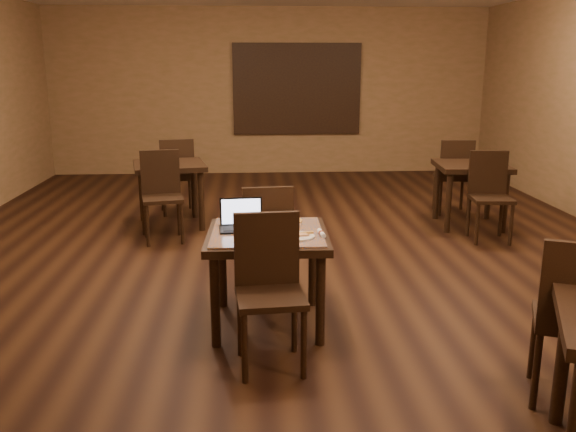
{
  "coord_description": "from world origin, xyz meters",
  "views": [
    {
      "loc": [
        -0.35,
        -6.4,
        2.01
      ],
      "look_at": [
        -0.07,
        -1.78,
        0.85
      ],
      "focal_mm": 38.0,
      "sensor_mm": 36.0,
      "label": 1
    }
  ],
  "objects": [
    {
      "name": "other_table_b",
      "position": [
        -1.38,
        1.2,
        0.67
      ],
      "size": [
        1.01,
        1.01,
        0.8
      ],
      "rotation": [
        0.0,
        0.0,
        0.21
      ],
      "color": "black",
      "rests_on": "ground"
    },
    {
      "name": "tiled_table",
      "position": [
        -0.24,
        -1.91,
        0.66
      ],
      "size": [
        0.94,
        0.94,
        0.76
      ],
      "rotation": [
        0.0,
        0.0,
        -0.02
      ],
      "color": "black",
      "rests_on": "ground"
    },
    {
      "name": "other_table_a_chair_near",
      "position": [
        2.4,
        0.37,
        0.58
      ],
      "size": [
        0.48,
        0.48,
        1.03
      ],
      "rotation": [
        0.0,
        0.0,
        -0.09
      ],
      "color": "black",
      "rests_on": "ground"
    },
    {
      "name": "other_table_a_chair_far",
      "position": [
        2.38,
        1.57,
        0.58
      ],
      "size": [
        0.48,
        0.48,
        1.03
      ],
      "rotation": [
        0.0,
        0.0,
        3.05
      ],
      "color": "black",
      "rests_on": "ground"
    },
    {
      "name": "chair_main_far",
      "position": [
        -0.23,
        -1.3,
        0.57
      ],
      "size": [
        0.48,
        0.48,
        1.01
      ],
      "rotation": [
        0.0,
        0.0,
        3.25
      ],
      "color": "black",
      "rests_on": "ground"
    },
    {
      "name": "wall_back",
      "position": [
        0.0,
        5.0,
        1.5
      ],
      "size": [
        8.0,
        0.02,
        3.0
      ],
      "primitive_type": "cube",
      "color": "#906949",
      "rests_on": "ground"
    },
    {
      "name": "spatula",
      "position": [
        -0.1,
        -1.69,
        0.79
      ],
      "size": [
        0.19,
        0.29,
        0.01
      ],
      "primitive_type": "cube",
      "rotation": [
        0.0,
        0.0,
        0.32
      ],
      "color": "silver",
      "rests_on": "pizza_whole"
    },
    {
      "name": "wall_front",
      "position": [
        0.0,
        -5.0,
        1.5
      ],
      "size": [
        8.0,
        0.02,
        3.0
      ],
      "primitive_type": "cube",
      "color": "#906949",
      "rests_on": "ground"
    },
    {
      "name": "laptop",
      "position": [
        -0.44,
        -1.8,
        0.82
      ],
      "size": [
        0.35,
        0.29,
        0.23
      ],
      "rotation": [
        0.0,
        0.0,
        0.09
      ],
      "color": "black",
      "rests_on": "tiled_table"
    },
    {
      "name": "other_table_a",
      "position": [
        2.39,
        0.97,
        0.66
      ],
      "size": [
        0.92,
        0.92,
        0.79
      ],
      "rotation": [
        0.0,
        0.0,
        -0.09
      ],
      "color": "black",
      "rests_on": "ground"
    },
    {
      "name": "chair_main_near",
      "position": [
        -0.25,
        -2.52,
        0.58
      ],
      "size": [
        0.49,
        0.49,
        1.04
      ],
      "rotation": [
        0.0,
        0.0,
        0.09
      ],
      "color": "black",
      "rests_on": "ground"
    },
    {
      "name": "plate",
      "position": [
        -0.02,
        -2.09,
        0.77
      ],
      "size": [
        0.25,
        0.25,
        0.01
      ],
      "primitive_type": "cylinder",
      "color": "white",
      "rests_on": "tiled_table"
    },
    {
      "name": "napkin_roll",
      "position": [
        0.16,
        -2.05,
        0.78
      ],
      "size": [
        0.05,
        0.16,
        0.04
      ],
      "rotation": [
        0.0,
        0.0,
        0.11
      ],
      "color": "white",
      "rests_on": "tiled_table"
    },
    {
      "name": "pizza_slice",
      "position": [
        -0.02,
        -2.09,
        0.79
      ],
      "size": [
        0.21,
        0.21,
        0.02
      ],
      "primitive_type": null,
      "rotation": [
        0.0,
        0.0,
        0.23
      ],
      "color": "#F6E4A4",
      "rests_on": "plate"
    },
    {
      "name": "other_table_b_chair_near",
      "position": [
        -1.4,
        0.59,
        0.58
      ],
      "size": [
        0.53,
        0.53,
        1.04
      ],
      "rotation": [
        0.0,
        0.0,
        0.21
      ],
      "color": "black",
      "rests_on": "ground"
    },
    {
      "name": "other_table_b_chair_far",
      "position": [
        -1.36,
        1.8,
        0.58
      ],
      "size": [
        0.53,
        0.53,
        1.04
      ],
      "rotation": [
        0.0,
        0.0,
        3.35
      ],
      "color": "black",
      "rests_on": "ground"
    },
    {
      "name": "pizza_whole",
      "position": [
        -0.12,
        -1.67,
        0.78
      ],
      "size": [
        0.34,
        0.34,
        0.02
      ],
      "color": "#F6E4A4",
      "rests_on": "pizza_pan"
    },
    {
      "name": "ground",
      "position": [
        0.0,
        0.0,
        0.0
      ],
      "size": [
        10.0,
        10.0,
        0.0
      ],
      "primitive_type": "plane",
      "color": "black",
      "rests_on": "ground"
    },
    {
      "name": "mural",
      "position": [
        0.5,
        4.96,
        1.55
      ],
      "size": [
        2.34,
        0.05,
        1.64
      ],
      "color": "#235282",
      "rests_on": "wall_back"
    },
    {
      "name": "pizza_pan",
      "position": [
        -0.12,
        -1.67,
        0.77
      ],
      "size": [
        0.34,
        0.34,
        0.01
      ],
      "primitive_type": "cylinder",
      "color": "silver",
      "rests_on": "tiled_table"
    }
  ]
}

